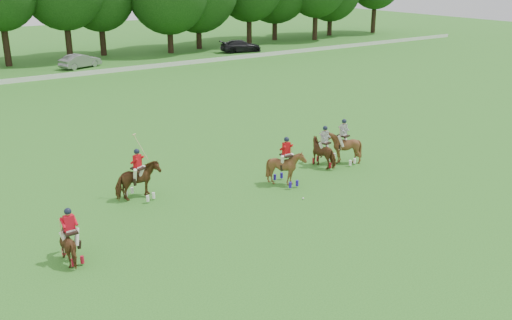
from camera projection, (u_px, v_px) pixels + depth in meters
ground at (276, 228)px, 23.51m from camera, size 180.00×180.00×0.00m
boundary_rail at (34, 79)px, 53.05m from camera, size 120.00×0.10×0.44m
car_mid at (80, 61)px, 59.55m from camera, size 4.70×2.96×1.46m
car_right at (241, 46)px, 70.30m from camera, size 5.42×3.12×1.48m
polo_red_a at (71, 243)px, 20.65m from camera, size 1.01×1.64×2.10m
polo_red_b at (139, 181)px, 26.13m from camera, size 2.20×2.09×2.97m
polo_red_c at (286, 167)px, 27.88m from camera, size 1.43×1.60×2.44m
polo_stripe_a at (324, 152)px, 30.47m from camera, size 1.16×1.92×2.23m
polo_stripe_b at (343, 147)px, 30.89m from camera, size 1.79×1.93×2.48m
polo_ball at (303, 198)px, 26.34m from camera, size 0.09×0.09×0.09m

